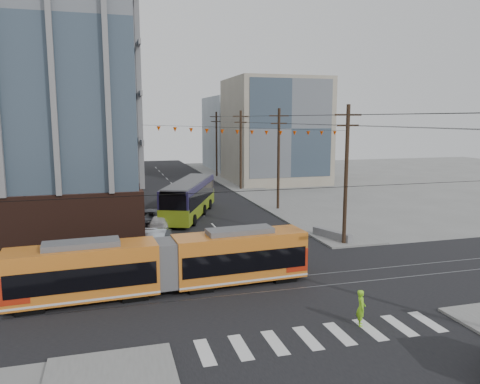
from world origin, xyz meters
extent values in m
plane|color=slate|center=(0.00, 0.00, 0.00)|extent=(160.00, 160.00, 0.00)
cube|color=#8C99A5|center=(-17.00, 52.00, 9.00)|extent=(18.00, 16.00, 18.00)
cube|color=gray|center=(16.00, 48.00, 8.00)|extent=(14.00, 14.00, 16.00)
cube|color=gray|center=(-14.00, 72.00, 10.00)|extent=(16.00, 18.00, 20.00)
cube|color=#8C99A5|center=(18.00, 68.00, 7.00)|extent=(16.00, 16.00, 14.00)
cylinder|color=black|center=(8.50, 56.00, 5.50)|extent=(0.30, 0.30, 11.00)
imported|color=#B1BCC6|center=(-5.90, 14.06, 0.81)|extent=(2.89, 5.19, 1.62)
imported|color=silver|center=(-5.01, 20.29, 0.62)|extent=(2.65, 4.54, 1.24)
imported|color=slate|center=(-5.47, 22.66, 0.73)|extent=(3.65, 5.70, 1.46)
imported|color=#88DC21|center=(2.21, -2.44, 0.90)|extent=(0.66, 0.77, 1.79)
cube|color=slate|center=(8.30, 12.63, 0.39)|extent=(2.19, 3.94, 0.78)
camera|label=1|loc=(-9.24, -21.45, 9.94)|focal=35.00mm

